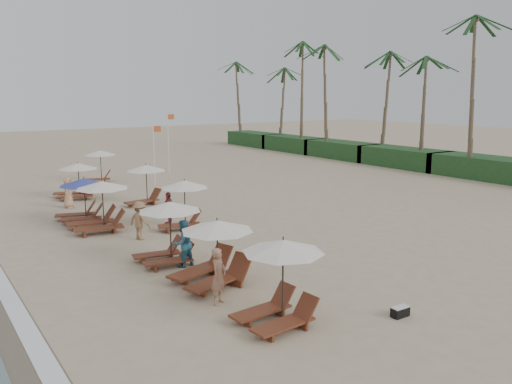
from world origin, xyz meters
TOP-DOWN VIEW (x-y plane):
  - ground at (0.00, 0.00)m, footprint 160.00×160.00m
  - shrub_hedge at (22.00, 14.50)m, footprint 3.20×53.00m
  - palm_row at (21.91, 15.40)m, footprint 7.00×52.00m
  - lounger_station_0 at (-5.54, -4.19)m, footprint 2.48×2.24m
  - lounger_station_1 at (-5.49, -0.49)m, footprint 2.88×2.61m
  - lounger_station_2 at (-5.79, 2.25)m, footprint 2.51×2.33m
  - lounger_station_3 at (-6.42, 8.24)m, footprint 2.82×2.39m
  - lounger_station_4 at (-6.52, 10.47)m, footprint 2.65×2.41m
  - lounger_station_5 at (-5.17, 16.42)m, footprint 2.66×2.46m
  - inland_station_0 at (-3.07, 6.38)m, footprint 2.70×2.24m
  - inland_station_1 at (-2.43, 12.43)m, footprint 2.68×2.24m
  - inland_station_2 at (-2.07, 21.58)m, footprint 2.62×2.24m
  - beachgoer_near at (-6.12, -2.11)m, footprint 0.75×0.69m
  - beachgoer_mid_a at (-5.46, 1.56)m, footprint 0.93×0.78m
  - beachgoer_mid_b at (-5.39, 5.78)m, footprint 1.02×1.24m
  - beachgoer_far_a at (-3.26, 7.51)m, footprint 0.41×0.93m
  - beachgoer_far_b at (-6.21, 13.99)m, footprint 0.88×0.98m
  - duffel_bag at (-2.39, -5.76)m, footprint 0.53×0.28m
  - flag_pole_near at (0.39, 17.44)m, footprint 0.59×0.08m
  - flag_pole_far at (3.67, 22.28)m, footprint 0.60×0.08m

SIDE VIEW (x-z plane):
  - ground at x=0.00m, z-range 0.00..0.00m
  - duffel_bag at x=-2.39m, z-range 0.00..0.30m
  - beachgoer_far_a at x=-3.26m, z-range 0.00..1.57m
  - shrub_hedge at x=22.00m, z-range 0.00..1.60m
  - beachgoer_mid_b at x=-5.39m, z-range 0.00..1.66m
  - beachgoer_far_b at x=-6.21m, z-range 0.00..1.69m
  - beachgoer_mid_a at x=-5.46m, z-range 0.00..1.71m
  - beachgoer_near at x=-6.12m, z-range 0.00..1.72m
  - lounger_station_1 at x=-5.49m, z-range -0.02..2.07m
  - lounger_station_5 at x=-5.17m, z-range 0.01..2.12m
  - lounger_station_3 at x=-6.42m, z-range -0.04..2.23m
  - lounger_station_4 at x=-6.52m, z-range 0.08..2.19m
  - lounger_station_0 at x=-5.54m, z-range 0.06..2.40m
  - lounger_station_2 at x=-5.79m, z-range 0.12..2.41m
  - inland_station_1 at x=-2.43m, z-range 0.28..2.50m
  - inland_station_0 at x=-3.07m, z-range 0.28..2.50m
  - inland_station_2 at x=-2.07m, z-range 0.33..2.55m
  - flag_pole_near at x=0.39m, z-range 0.24..4.51m
  - flag_pole_far at x=3.67m, z-range 0.25..5.07m
  - palm_row at x=21.91m, z-range 3.76..16.06m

